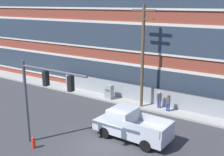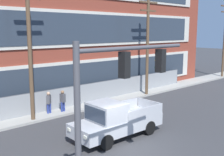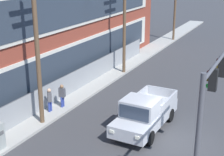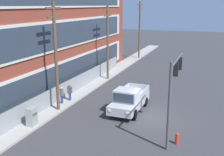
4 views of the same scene
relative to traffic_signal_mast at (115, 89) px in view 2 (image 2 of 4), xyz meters
name	(u,v)px [view 2 (image 2 of 4)]	position (x,y,z in m)	size (l,w,h in m)	color
ground_plane	(128,153)	(2.97, 2.22, -3.96)	(160.00, 160.00, 0.00)	#38383A
sidewalk_building_side	(44,115)	(2.97, 10.42, -3.88)	(80.00, 2.15, 0.16)	#9E9B93
chain_link_fence	(72,97)	(5.69, 10.85, -3.10)	(27.74, 0.06, 1.69)	gray
traffic_signal_mast	(115,89)	(0.00, 0.00, 0.00)	(5.23, 0.43, 5.57)	#4C4C51
pickup_truck_silver	(115,120)	(3.94, 4.15, -2.99)	(5.46, 2.28, 2.08)	#B2B5BA
utility_pole_near_corner	(30,46)	(1.85, 9.76, 0.96)	(2.10, 0.26, 9.02)	brown
utility_pole_midblock	(148,42)	(12.92, 9.56, 0.87)	(2.32, 0.26, 8.77)	brown
pedestrian_near_cabinet	(63,100)	(4.28, 9.98, -2.98)	(0.32, 0.42, 1.69)	navy
pedestrian_by_fence	(49,102)	(3.32, 10.27, -2.98)	(0.46, 0.45, 1.69)	navy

